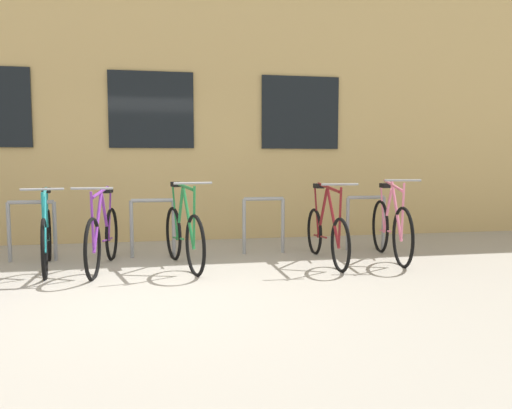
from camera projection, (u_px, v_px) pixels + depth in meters
ground_plane at (145, 296)px, 4.52m from camera, size 42.00×42.00×0.00m
storefront_building at (155, 90)px, 10.09m from camera, size 28.00×5.52×5.53m
bike_rack at (153, 221)px, 6.34m from camera, size 6.60×0.05×0.78m
bicycle_green at (183, 235)px, 5.79m from camera, size 0.53×1.64×1.06m
bicycle_pink at (391, 228)px, 6.27m from camera, size 0.45×1.71×1.07m
bicycle_maroon at (326, 233)px, 6.08m from camera, size 0.44×1.74×1.04m
bicycle_purple at (103, 237)px, 5.68m from camera, size 0.44×1.75×1.01m
bicycle_teal at (46, 237)px, 5.68m from camera, size 0.49×1.72×1.00m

